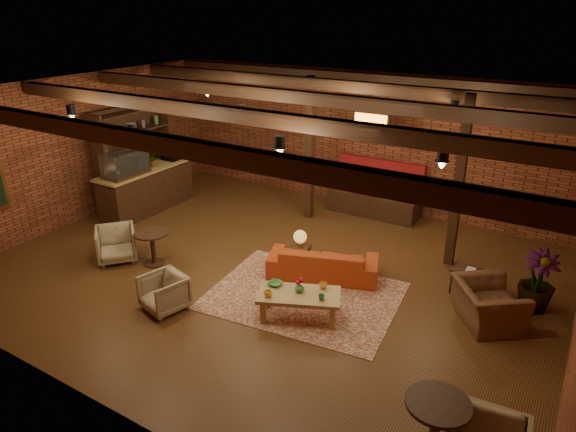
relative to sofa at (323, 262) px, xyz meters
The scene contains 26 objects.
floor 1.06m from the sofa, 163.60° to the right, with size 10.00×10.00×0.00m, color #36220D.
ceiling 3.09m from the sofa, 163.60° to the right, with size 10.00×8.00×0.02m, color black.
wall_back 4.06m from the sofa, 104.81° to the left, with size 10.00×0.02×3.20m, color brown.
wall_front 4.59m from the sofa, 102.89° to the right, with size 10.00×0.02×3.20m, color brown.
wall_left 6.13m from the sofa, behind, with size 0.02×8.00×3.20m, color brown.
ceiling_beams 2.97m from the sofa, 163.60° to the right, with size 9.80×6.40×0.22m, color black, non-canonical shape.
ceiling_pipe 3.04m from the sofa, 126.82° to the left, with size 0.12×0.12×9.60m, color black.
post_left 3.09m from the sofa, 124.38° to the left, with size 0.16×0.16×3.20m, color black.
post_right 2.82m from the sofa, 43.26° to the left, with size 0.16×0.16×3.20m, color black.
service_counter 5.16m from the sofa, behind, with size 0.80×2.50×1.60m, color black, non-canonical shape.
plant_counter 5.15m from the sofa, 169.64° to the left, with size 0.35×0.39×0.30m, color #337F33.
shelving_hutch 5.62m from the sofa, behind, with size 0.52×2.00×2.40m, color black, non-canonical shape.
banquette 3.29m from the sofa, 96.67° to the left, with size 2.10×0.70×1.00m, color maroon, non-canonical shape.
service_sign 3.51m from the sofa, 97.73° to the left, with size 0.86×0.06×0.30m, color orange.
ceiling_spotlights 2.77m from the sofa, 163.60° to the right, with size 6.40×4.40×0.28m, color black, non-canonical shape.
rug 0.82m from the sofa, 86.60° to the right, with size 3.10×2.37×0.01m, color maroon.
sofa is the anchor object (origin of this frame).
coffee_table 1.41m from the sofa, 78.48° to the right, with size 1.42×1.09×0.69m.
side_table_lamp 0.59m from the sofa, behind, with size 0.43×0.43×0.77m.
round_table_left 3.22m from the sofa, 157.23° to the right, with size 0.63×0.63×0.66m.
armchair_a 3.98m from the sofa, 158.11° to the right, with size 0.71×0.66×0.73m, color beige.
armchair_b 2.84m from the sofa, 126.46° to the right, with size 0.64×0.60×0.65m, color beige.
armchair_right 2.85m from the sofa, ahead, with size 1.01×0.66×0.89m, color brown.
side_table_book 2.45m from the sofa, 17.70° to the left, with size 0.48×0.48×0.47m.
round_table_right 4.18m from the sofa, 45.98° to the right, with size 0.69×0.69×0.80m.
plant_tall 3.73m from the sofa, 13.46° to the left, with size 1.71×1.71×3.05m, color #4C7F4C.
Camera 1 is at (4.70, -7.05, 4.61)m, focal length 32.00 mm.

